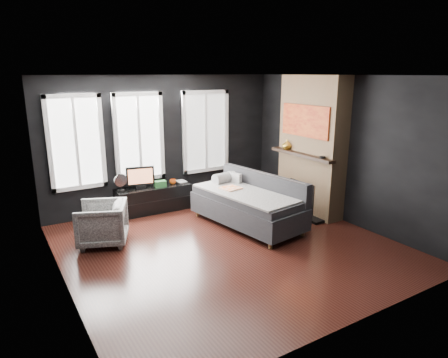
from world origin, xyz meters
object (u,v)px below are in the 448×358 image
armchair (102,221)px  mantel_vase (287,145)px  book (177,177)px  sofa (247,201)px  media_console (153,199)px  monitor (140,176)px  mug (173,181)px

armchair → mantel_vase: (3.76, -0.12, 0.94)m
book → sofa: bearing=-69.7°
armchair → media_console: 1.70m
sofa → monitor: bearing=121.7°
sofa → mug: bearing=106.3°
media_console → book: (0.55, 0.04, 0.38)m
mug → media_console: bearing=175.2°
monitor → book: monitor is taller
book → mantel_vase: (1.89, -1.23, 0.68)m
monitor → mantel_vase: size_ratio=2.76×
sofa → monitor: 2.20m
monitor → book: bearing=12.4°
armchair → mug: bearing=143.9°
mug → book: (0.13, 0.07, 0.06)m
media_console → book: bearing=5.1°
monitor → book: (0.80, 0.02, -0.12)m
sofa → armchair: sofa is taller
media_console → monitor: monitor is taller
media_console → mantel_vase: (2.45, -1.19, 1.07)m
armchair → book: size_ratio=3.09×
mug → mantel_vase: 2.45m
monitor → mug: size_ratio=4.30×
armchair → mantel_vase: 3.88m
sofa → monitor: size_ratio=3.93×
media_console → armchair: bearing=-139.6°
monitor → media_console: bearing=6.3°
sofa → monitor: monitor is taller
book → mantel_vase: bearing=-33.0°
armchair → media_console: size_ratio=0.51×
armchair → mug: 2.04m
sofa → book: size_ratio=8.76×
book → mantel_vase: 2.36m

